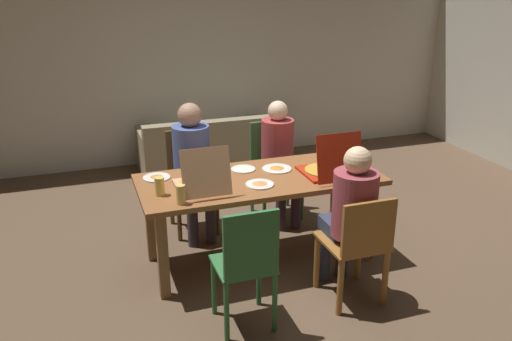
{
  "coord_description": "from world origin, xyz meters",
  "views": [
    {
      "loc": [
        -1.39,
        -3.88,
        2.37
      ],
      "look_at": [
        0.0,
        0.1,
        0.8
      ],
      "focal_mm": 37.12,
      "sensor_mm": 36.0,
      "label": 1
    }
  ],
  "objects_px": {
    "plate_1": "(277,168)",
    "drinking_glass_1": "(181,194)",
    "plate_0": "(260,184)",
    "person_2": "(351,209)",
    "chair_3": "(247,263)",
    "pizza_box_0": "(328,169)",
    "couch": "(210,151)",
    "chair_2": "(358,246)",
    "dining_table": "(260,188)",
    "person_0": "(193,159)",
    "plate_2": "(243,169)",
    "plate_3": "(157,177)",
    "person_1": "(280,152)",
    "chair_1": "(274,163)",
    "drinking_glass_2": "(160,186)",
    "pizza_box_1": "(201,183)",
    "chair_0": "(190,176)",
    "drinking_glass_0": "(329,149)"
  },
  "relations": [
    {
      "from": "plate_1",
      "to": "drinking_glass_1",
      "type": "distance_m",
      "value": 1.04
    },
    {
      "from": "plate_0",
      "to": "person_2",
      "type": "bearing_deg",
      "value": -46.35
    },
    {
      "from": "chair_3",
      "to": "pizza_box_0",
      "type": "relative_size",
      "value": 1.96
    },
    {
      "from": "couch",
      "to": "drinking_glass_1",
      "type": "bearing_deg",
      "value": -108.58
    },
    {
      "from": "drinking_glass_1",
      "to": "chair_2",
      "type": "bearing_deg",
      "value": -23.8
    },
    {
      "from": "dining_table",
      "to": "drinking_glass_1",
      "type": "bearing_deg",
      "value": -156.31
    },
    {
      "from": "person_0",
      "to": "plate_2",
      "type": "bearing_deg",
      "value": -55.63
    },
    {
      "from": "chair_2",
      "to": "plate_1",
      "type": "xyz_separation_m",
      "value": [
        -0.26,
        0.98,
        0.3
      ]
    },
    {
      "from": "pizza_box_0",
      "to": "couch",
      "type": "bearing_deg",
      "value": 99.81
    },
    {
      "from": "plate_3",
      "to": "couch",
      "type": "distance_m",
      "value": 2.29
    },
    {
      "from": "person_1",
      "to": "couch",
      "type": "bearing_deg",
      "value": 101.92
    },
    {
      "from": "chair_3",
      "to": "plate_2",
      "type": "xyz_separation_m",
      "value": [
        0.34,
        1.12,
        0.25
      ]
    },
    {
      "from": "chair_1",
      "to": "plate_0",
      "type": "xyz_separation_m",
      "value": [
        -0.53,
        -1.05,
        0.23
      ]
    },
    {
      "from": "pizza_box_0",
      "to": "drinking_glass_1",
      "type": "relative_size",
      "value": 3.25
    },
    {
      "from": "plate_0",
      "to": "plate_3",
      "type": "bearing_deg",
      "value": 150.74
    },
    {
      "from": "drinking_glass_1",
      "to": "person_0",
      "type": "bearing_deg",
      "value": 72.7
    },
    {
      "from": "plate_1",
      "to": "plate_3",
      "type": "height_order",
      "value": "same"
    },
    {
      "from": "chair_3",
      "to": "drinking_glass_1",
      "type": "relative_size",
      "value": 6.37
    },
    {
      "from": "person_1",
      "to": "plate_3",
      "type": "xyz_separation_m",
      "value": [
        -1.29,
        -0.47,
        0.07
      ]
    },
    {
      "from": "chair_2",
      "to": "person_2",
      "type": "bearing_deg",
      "value": 90.0
    },
    {
      "from": "person_2",
      "to": "drinking_glass_1",
      "type": "height_order",
      "value": "person_2"
    },
    {
      "from": "chair_1",
      "to": "person_1",
      "type": "xyz_separation_m",
      "value": [
        -0.0,
        -0.16,
        0.17
      ]
    },
    {
      "from": "plate_1",
      "to": "drinking_glass_2",
      "type": "relative_size",
      "value": 1.77
    },
    {
      "from": "person_1",
      "to": "plate_2",
      "type": "relative_size",
      "value": 5.83
    },
    {
      "from": "plate_0",
      "to": "plate_3",
      "type": "xyz_separation_m",
      "value": [
        -0.76,
        0.43,
        -0.0
      ]
    },
    {
      "from": "person_0",
      "to": "drinking_glass_1",
      "type": "bearing_deg",
      "value": -107.3
    },
    {
      "from": "pizza_box_1",
      "to": "drinking_glass_2",
      "type": "bearing_deg",
      "value": -178.69
    },
    {
      "from": "chair_0",
      "to": "drinking_glass_0",
      "type": "relative_size",
      "value": 7.29
    },
    {
      "from": "pizza_box_0",
      "to": "plate_0",
      "type": "distance_m",
      "value": 0.62
    },
    {
      "from": "person_2",
      "to": "plate_0",
      "type": "relative_size",
      "value": 5.34
    },
    {
      "from": "pizza_box_0",
      "to": "plate_1",
      "type": "relative_size",
      "value": 1.89
    },
    {
      "from": "chair_3",
      "to": "person_2",
      "type": "bearing_deg",
      "value": 11.91
    },
    {
      "from": "chair_3",
      "to": "person_0",
      "type": "bearing_deg",
      "value": 90.0
    },
    {
      "from": "plate_3",
      "to": "drinking_glass_2",
      "type": "distance_m",
      "value": 0.37
    },
    {
      "from": "person_0",
      "to": "pizza_box_1",
      "type": "height_order",
      "value": "person_0"
    },
    {
      "from": "drinking_glass_0",
      "to": "drinking_glass_2",
      "type": "xyz_separation_m",
      "value": [
        -1.64,
        -0.41,
        0.01
      ]
    },
    {
      "from": "drinking_glass_0",
      "to": "pizza_box_1",
      "type": "bearing_deg",
      "value": -163.15
    },
    {
      "from": "chair_0",
      "to": "dining_table",
      "type": "bearing_deg",
      "value": -64.11
    },
    {
      "from": "dining_table",
      "to": "person_0",
      "type": "distance_m",
      "value": 0.82
    },
    {
      "from": "plate_1",
      "to": "drinking_glass_2",
      "type": "xyz_separation_m",
      "value": [
        -1.05,
        -0.23,
        0.06
      ]
    },
    {
      "from": "pizza_box_1",
      "to": "plate_1",
      "type": "distance_m",
      "value": 0.76
    },
    {
      "from": "pizza_box_0",
      "to": "pizza_box_1",
      "type": "bearing_deg",
      "value": 177.72
    },
    {
      "from": "chair_2",
      "to": "pizza_box_1",
      "type": "distance_m",
      "value": 1.29
    },
    {
      "from": "person_1",
      "to": "couch",
      "type": "relative_size",
      "value": 0.71
    },
    {
      "from": "person_0",
      "to": "couch",
      "type": "distance_m",
      "value": 1.73
    },
    {
      "from": "plate_3",
      "to": "person_2",
      "type": "bearing_deg",
      "value": -37.23
    },
    {
      "from": "person_1",
      "to": "person_2",
      "type": "relative_size",
      "value": 0.99
    },
    {
      "from": "plate_1",
      "to": "plate_0",
      "type": "bearing_deg",
      "value": -131.86
    },
    {
      "from": "pizza_box_0",
      "to": "chair_1",
      "type": "bearing_deg",
      "value": 95.06
    },
    {
      "from": "plate_1",
      "to": "drinking_glass_0",
      "type": "relative_size",
      "value": 1.93
    }
  ]
}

